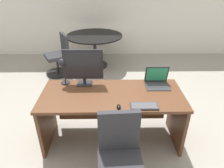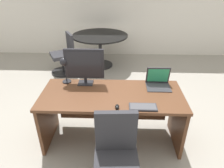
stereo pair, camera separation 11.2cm
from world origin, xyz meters
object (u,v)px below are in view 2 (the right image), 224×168
Objects in this scene: mouse at (117,107)px; meeting_chair_near at (65,57)px; office_chair at (116,163)px; desk at (112,106)px; laptop at (158,80)px; desk_lamp at (64,65)px; monitor at (84,65)px; meeting_table at (100,43)px; keyboard at (143,107)px.

meeting_chair_near is (-1.24, 2.48, -0.40)m from mouse.
mouse is at bearing 90.16° from office_chair.
laptop reaches higher than desk.
laptop is at bearing -1.06° from desk_lamp.
meeting_table is at bearing 90.23° from monitor.
laptop is at bearing -0.95° from monitor.
mouse reaches higher than desk.
desk is at bearing 101.27° from mouse.
meeting_table is (0.26, 2.33, -0.43)m from desk_lamp.
office_chair is 3.34m from meeting_table.
laptop is 0.84× the size of desk_lamp.
meeting_table is at bearing 27.77° from meeting_chair_near.
meeting_chair_near is (-0.79, -0.41, -0.22)m from meeting_table.
keyboard is 0.29m from mouse.
mouse is at bearing -51.96° from monitor.
desk_lamp is (-0.63, 0.22, 0.48)m from desk.
monitor is 0.56× the size of meeting_chair_near.
desk_lamp reaches higher than keyboard.
desk is 21.56× the size of mouse.
desk is 1.96× the size of meeting_chair_near.
meeting_chair_near is at bearing 116.51° from mouse.
desk_lamp is at bearing 125.88° from office_chair.
mouse is 2.93m from meeting_table.
office_chair is (0.44, -0.97, -0.69)m from monitor.
keyboard is at bearing 55.68° from office_chair.
monitor is at bearing 143.15° from keyboard.
meeting_table is (-0.98, 2.35, -0.23)m from laptop.
desk is 2.43m from meeting_chair_near.
desk_lamp is (-0.70, 0.57, 0.25)m from mouse.
laptop is 1.20m from office_chair.
desk_lamp is (-0.99, 0.55, 0.26)m from keyboard.
laptop reaches higher than meeting_table.
monitor is 1.27m from office_chair.
office_chair is at bearing -82.25° from meeting_table.
desk is 0.43m from mouse.
monitor reaches higher than office_chair.
monitor is at bearing -1.44° from desk_lamp.
desk is 2.57m from meeting_table.
keyboard is 2.92m from meeting_chair_near.
meeting_table is at bearing 104.38° from keyboard.
laptop is 0.77m from mouse.
desk_lamp reaches higher than mouse.
mouse is 0.94m from desk_lamp.
keyboard is 0.35× the size of office_chair.
monitor is (-0.37, 0.21, 0.49)m from desk.
keyboard is at bearing -114.93° from laptop.
keyboard is (0.73, -0.55, -0.26)m from monitor.
laptop is 0.24× the size of meeting_table.
laptop reaches higher than office_chair.
desk is at bearing 95.35° from office_chair.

